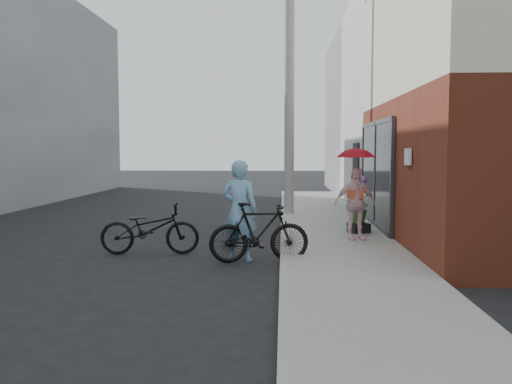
# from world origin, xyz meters

# --- Properties ---
(ground) EXTENTS (80.00, 80.00, 0.00)m
(ground) POSITION_xyz_m (0.00, 0.00, 0.00)
(ground) COLOR black
(ground) RESTS_ON ground
(sidewalk) EXTENTS (2.20, 24.00, 0.12)m
(sidewalk) POSITION_xyz_m (2.10, 2.00, 0.06)
(sidewalk) COLOR gray
(sidewalk) RESTS_ON ground
(curb) EXTENTS (0.12, 24.00, 0.12)m
(curb) POSITION_xyz_m (0.94, 2.00, 0.06)
(curb) COLOR #9E9E99
(curb) RESTS_ON ground
(plaster_building) EXTENTS (8.00, 6.00, 7.00)m
(plaster_building) POSITION_xyz_m (7.20, 9.00, 3.50)
(plaster_building) COLOR silver
(plaster_building) RESTS_ON ground
(east_building_far) EXTENTS (8.00, 8.00, 7.00)m
(east_building_far) POSITION_xyz_m (7.20, 16.00, 3.50)
(east_building_far) COLOR slate
(east_building_far) RESTS_ON ground
(utility_pole) EXTENTS (0.28, 0.28, 7.00)m
(utility_pole) POSITION_xyz_m (1.10, 6.00, 3.50)
(utility_pole) COLOR #9E9E99
(utility_pole) RESTS_ON ground
(officer) EXTENTS (0.73, 0.57, 1.78)m
(officer) POSITION_xyz_m (0.17, -0.26, 0.89)
(officer) COLOR #7BB1DA
(officer) RESTS_ON ground
(bike_left) EXTENTS (1.88, 0.81, 0.96)m
(bike_left) POSITION_xyz_m (-1.55, 0.23, 0.48)
(bike_left) COLOR black
(bike_left) RESTS_ON ground
(bike_right) EXTENTS (1.79, 0.78, 1.04)m
(bike_right) POSITION_xyz_m (0.52, -0.39, 0.52)
(bike_right) COLOR black
(bike_right) RESTS_ON ground
(kimono_woman) EXTENTS (0.92, 0.54, 1.48)m
(kimono_woman) POSITION_xyz_m (2.39, 1.39, 0.86)
(kimono_woman) COLOR white
(kimono_woman) RESTS_ON sidewalk
(parasol) EXTENTS (0.75, 0.75, 0.66)m
(parasol) POSITION_xyz_m (2.39, 1.39, 1.93)
(parasol) COLOR red
(parasol) RESTS_ON kimono_woman
(planter) EXTENTS (0.51, 0.51, 0.21)m
(planter) POSITION_xyz_m (2.60, 2.31, 0.22)
(planter) COLOR black
(planter) RESTS_ON sidewalk
(potted_plant) EXTENTS (0.62, 0.53, 0.68)m
(potted_plant) POSITION_xyz_m (2.60, 2.31, 0.67)
(potted_plant) COLOR #396628
(potted_plant) RESTS_ON planter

